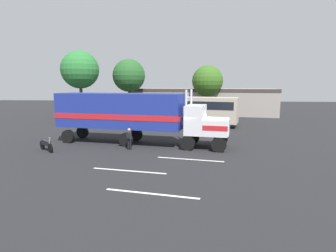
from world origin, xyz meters
TOP-DOWN VIEW (x-y plane):
  - ground_plane at (0.00, 0.00)m, footprint 120.00×120.00m
  - lane_stripe_near at (-0.41, -3.50)m, footprint 4.37×0.89m
  - lane_stripe_mid at (-3.86, -6.21)m, footprint 4.37×0.81m
  - lane_stripe_far at (-2.09, -9.34)m, footprint 4.37×0.88m
  - semi_truck at (-5.22, 0.94)m, footprint 14.38×4.89m
  - person_bystander at (-5.01, -1.16)m, footprint 0.34×0.46m
  - parked_bus at (-0.54, 11.55)m, footprint 11.29×5.24m
  - parked_car at (-11.49, 12.29)m, footprint 4.62×2.43m
  - motorcycle at (-11.02, -2.13)m, footprint 1.71×1.40m
  - tree_left at (-16.95, 18.78)m, footprint 5.54×5.54m
  - tree_center at (1.91, 21.35)m, footprint 4.69×4.69m
  - tree_right at (-10.28, 21.67)m, footprint 5.07×5.07m
  - building_backdrop at (1.24, 24.71)m, footprint 24.33×9.93m

SIDE VIEW (x-z plane):
  - ground_plane at x=0.00m, z-range 0.00..0.00m
  - lane_stripe_near at x=-0.41m, z-range 0.00..0.01m
  - lane_stripe_mid at x=-3.86m, z-range 0.00..0.01m
  - lane_stripe_far at x=-2.09m, z-range 0.00..0.01m
  - motorcycle at x=-11.02m, z-range -0.08..1.04m
  - parked_car at x=-11.49m, z-range 0.02..1.59m
  - person_bystander at x=-5.01m, z-range 0.08..1.71m
  - parked_bus at x=-0.54m, z-range 0.37..3.77m
  - building_backdrop at x=1.24m, z-range 0.20..4.41m
  - semi_truck at x=-5.22m, z-range 0.27..4.77m
  - tree_center at x=1.91m, z-range 1.50..9.25m
  - tree_right at x=-10.28m, z-range 1.83..10.60m
  - tree_left at x=-16.95m, z-range 2.10..11.90m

